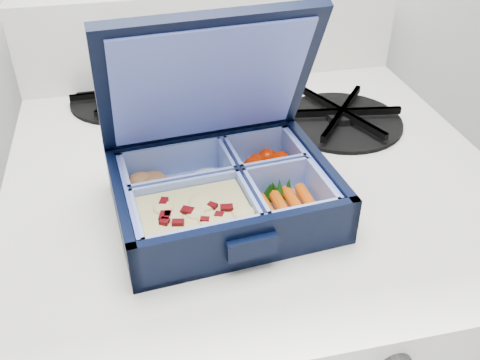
{
  "coord_description": "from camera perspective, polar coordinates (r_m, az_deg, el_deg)",
  "views": [
    {
      "loc": [
        0.06,
        1.08,
        1.34
      ],
      "look_at": [
        0.17,
        1.57,
        0.98
      ],
      "focal_mm": 40.0,
      "sensor_mm": 36.0,
      "label": 1
    }
  ],
  "objects": [
    {
      "name": "fork",
      "position": [
        0.74,
        -2.16,
        3.42
      ],
      "size": [
        0.08,
        0.16,
        0.01
      ],
      "primitive_type": null,
      "rotation": [
        0.0,
        0.0,
        -0.41
      ],
      "color": "silver",
      "rests_on": "stove"
    },
    {
      "name": "bento_box",
      "position": [
        0.61,
        -1.72,
        -1.41
      ],
      "size": [
        0.26,
        0.21,
        0.06
      ],
      "primitive_type": null,
      "rotation": [
        0.0,
        0.0,
        0.09
      ],
      "color": "black",
      "rests_on": "stove"
    },
    {
      "name": "burner_grate_rear",
      "position": [
        0.88,
        -12.74,
        8.64
      ],
      "size": [
        0.16,
        0.16,
        0.02
      ],
      "primitive_type": "cylinder",
      "rotation": [
        0.0,
        0.0,
        0.03
      ],
      "color": "black",
      "rests_on": "stove"
    },
    {
      "name": "burner_grate",
      "position": [
        0.81,
        10.77,
        6.82
      ],
      "size": [
        0.21,
        0.21,
        0.03
      ],
      "primitive_type": "cylinder",
      "rotation": [
        0.0,
        0.0,
        -0.15
      ],
      "color": "black",
      "rests_on": "stove"
    }
  ]
}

